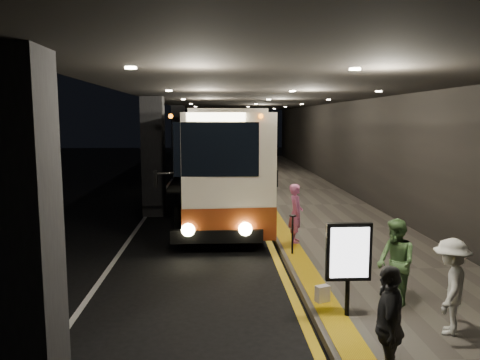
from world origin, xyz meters
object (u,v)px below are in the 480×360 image
object	(u,v)px
passenger_waiting_green	(396,262)
bag_plain	(322,294)
passenger_waiting_grey	(388,327)
bag_polka	(389,290)
info_sign	(349,254)
stanchion_post	(293,235)
passenger_waiting_white	(451,286)
coach_main	(216,166)
coach_third	(218,138)
coach_second	(216,144)
passenger_boarding	(296,213)

from	to	relation	value
passenger_waiting_green	bag_plain	size ratio (longest dim) A/B	5.03
passenger_waiting_grey	bag_polka	xyz separation A→B (m)	(1.15, 2.96, -0.65)
passenger_waiting_grey	bag_plain	size ratio (longest dim) A/B	5.06
info_sign	bag_polka	bearing A→B (deg)	36.77
bag_plain	stanchion_post	xyz separation A→B (m)	(-0.05, 3.18, 0.34)
passenger_waiting_white	info_sign	world-z (taller)	info_sign
coach_main	coach_third	world-z (taller)	coach_main
bag_polka	stanchion_post	bearing A→B (deg)	114.50
coach_main	coach_third	size ratio (longest dim) A/B	1.08
bag_polka	passenger_waiting_green	bearing A→B (deg)	-92.64
coach_second	coach_third	world-z (taller)	coach_second
coach_second	passenger_waiting_white	xyz separation A→B (m)	(3.69, -24.27, -0.98)
passenger_boarding	info_sign	bearing A→B (deg)	-174.36
passenger_waiting_grey	passenger_boarding	bearing A→B (deg)	-163.52
coach_main	passenger_waiting_grey	size ratio (longest dim) A/B	7.48
coach_second	bag_polka	xyz separation A→B (m)	(3.27, -22.77, -1.59)
passenger_waiting_grey	info_sign	xyz separation A→B (m)	(0.10, 2.18, 0.31)
stanchion_post	coach_third	bearing A→B (deg)	92.74
passenger_waiting_green	info_sign	bearing A→B (deg)	-75.39
passenger_waiting_white	coach_main	bearing A→B (deg)	-128.63
coach_main	passenger_waiting_white	xyz separation A→B (m)	(3.74, -10.83, -0.87)
coach_main	passenger_boarding	xyz separation A→B (m)	(2.21, -5.14, -0.83)
passenger_waiting_white	info_sign	size ratio (longest dim) A/B	0.93
passenger_boarding	info_sign	world-z (taller)	info_sign
coach_main	coach_third	bearing A→B (deg)	86.26
bag_polka	coach_second	bearing A→B (deg)	98.17
info_sign	coach_main	bearing A→B (deg)	102.84
bag_polka	bag_plain	bearing A→B (deg)	-174.12
bag_plain	coach_third	bearing A→B (deg)	92.59
coach_third	coach_second	bearing A→B (deg)	-88.96
passenger_boarding	bag_polka	world-z (taller)	passenger_boarding
passenger_boarding	passenger_waiting_green	bearing A→B (deg)	-161.40
coach_third	stanchion_post	size ratio (longest dim) A/B	11.24
bag_polka	stanchion_post	distance (m)	3.36
coach_main	coach_second	world-z (taller)	coach_second
coach_second	info_sign	size ratio (longest dim) A/B	7.57
coach_second	passenger_waiting_green	distance (m)	23.33
passenger_waiting_grey	info_sign	bearing A→B (deg)	-165.87
bag_polka	info_sign	size ratio (longest dim) A/B	0.20
passenger_waiting_grey	passenger_waiting_white	bearing A→B (deg)	149.75
coach_main	coach_third	distance (m)	28.71
coach_main	passenger_boarding	size ratio (longest dim) A/B	7.35
bag_plain	info_sign	size ratio (longest dim) A/B	0.19
coach_second	stanchion_post	world-z (taller)	coach_second
coach_second	bag_polka	bearing A→B (deg)	-82.52
coach_third	stanchion_post	bearing A→B (deg)	-85.44
coach_second	info_sign	world-z (taller)	coach_second
passenger_waiting_green	info_sign	distance (m)	1.18
coach_second	passenger_waiting_white	bearing A→B (deg)	-82.05
coach_main	passenger_waiting_white	bearing A→B (deg)	-74.18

